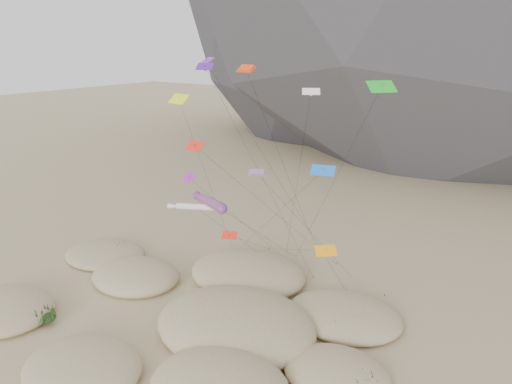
# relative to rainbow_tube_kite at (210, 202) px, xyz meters

# --- Properties ---
(ground) EXTENTS (500.00, 500.00, 0.00)m
(ground) POSITION_rel_rainbow_tube_kite_xyz_m (2.56, -9.75, -12.03)
(ground) COLOR #CCB789
(ground) RESTS_ON ground
(dunes) EXTENTS (50.34, 36.19, 4.37)m
(dunes) POSITION_rel_rainbow_tube_kite_xyz_m (2.00, -5.06, -11.24)
(dunes) COLOR #CCB789
(dunes) RESTS_ON ground
(dune_grass) EXTENTS (43.98, 29.27, 1.50)m
(dune_grass) POSITION_rel_rainbow_tube_kite_xyz_m (1.29, -6.31, -11.18)
(dune_grass) COLOR black
(dune_grass) RESTS_ON ground
(kite_stakes) EXTENTS (22.95, 6.52, 0.30)m
(kite_stakes) POSITION_rel_rainbow_tube_kite_xyz_m (5.81, 12.88, -11.88)
(kite_stakes) COLOR #3F2D1E
(kite_stakes) RESTS_ON ground
(rainbow_tube_kite) EXTENTS (7.84, 17.93, 12.99)m
(rainbow_tube_kite) POSITION_rel_rainbow_tube_kite_xyz_m (0.00, 0.00, 0.00)
(rainbow_tube_kite) COLOR red
(rainbow_tube_kite) RESTS_ON ground
(white_tube_kite) EXTENTS (6.72, 13.61, 11.79)m
(white_tube_kite) POSITION_rel_rainbow_tube_kite_xyz_m (-2.33, -0.43, -0.86)
(white_tube_kite) COLOR silver
(white_tube_kite) RESTS_ON ground
(orange_parafoil) EXTENTS (3.74, 15.50, 27.34)m
(orange_parafoil) POSITION_rel_rainbow_tube_kite_xyz_m (2.46, 4.16, 14.43)
(orange_parafoil) COLOR #EB3C0C
(orange_parafoil) RESTS_ON ground
(multi_parafoil) EXTENTS (8.80, 12.05, 16.00)m
(multi_parafoil) POSITION_rel_rainbow_tube_kite_xyz_m (4.74, 2.91, 3.35)
(multi_parafoil) COLOR #FA3C1A
(multi_parafoil) RESTS_ON ground
(delta_kites) EXTENTS (26.84, 21.83, 28.03)m
(delta_kites) POSITION_rel_rainbow_tube_kite_xyz_m (4.79, 1.75, 7.94)
(delta_kites) COLOR red
(delta_kites) RESTS_ON ground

